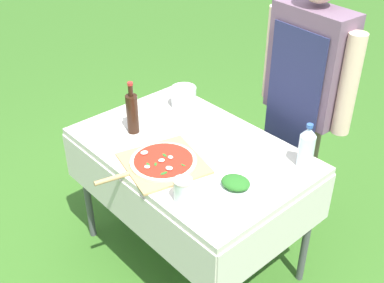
% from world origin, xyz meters
% --- Properties ---
extents(ground_plane, '(12.00, 12.00, 0.00)m').
position_xyz_m(ground_plane, '(0.00, 0.00, 0.00)').
color(ground_plane, '#386B23').
extents(prep_table, '(1.25, 0.84, 0.80)m').
position_xyz_m(prep_table, '(0.00, 0.00, 0.71)').
color(prep_table, beige).
rests_on(prep_table, ground).
extents(person_cook, '(0.62, 0.23, 1.66)m').
position_xyz_m(person_cook, '(0.20, 0.68, 0.98)').
color(person_cook, '#70604C').
rests_on(person_cook, ground).
extents(pizza_on_peel, '(0.45, 0.58, 0.05)m').
position_xyz_m(pizza_on_peel, '(0.02, -0.21, 0.81)').
color(pizza_on_peel, tan).
rests_on(pizza_on_peel, prep_table).
extents(oil_bottle, '(0.07, 0.07, 0.30)m').
position_xyz_m(oil_bottle, '(-0.33, -0.13, 0.92)').
color(oil_bottle, black).
rests_on(oil_bottle, prep_table).
extents(water_bottle, '(0.08, 0.08, 0.24)m').
position_xyz_m(water_bottle, '(0.50, 0.31, 0.91)').
color(water_bottle, silver).
rests_on(water_bottle, prep_table).
extents(herb_container, '(0.19, 0.18, 0.05)m').
position_xyz_m(herb_container, '(0.39, -0.07, 0.83)').
color(herb_container, silver).
rests_on(herb_container, prep_table).
extents(mixing_tub, '(0.15, 0.15, 0.13)m').
position_xyz_m(mixing_tub, '(-0.36, 0.26, 0.86)').
color(mixing_tub, silver).
rests_on(mixing_tub, prep_table).
extents(sauce_jar, '(0.09, 0.09, 0.11)m').
position_xyz_m(sauce_jar, '(0.30, -0.31, 0.85)').
color(sauce_jar, silver).
rests_on(sauce_jar, prep_table).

